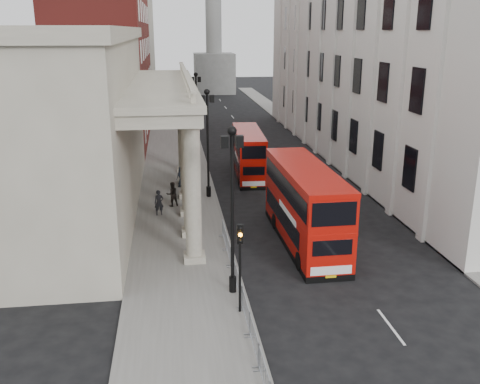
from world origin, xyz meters
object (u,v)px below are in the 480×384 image
at_px(bus_far, 248,153).
at_px(pedestrian_a, 159,203).
at_px(pedestrian_b, 172,194).
at_px(pedestrian_c, 181,177).
at_px(lamp_post_mid, 208,136).
at_px(lamp_post_south, 232,200).
at_px(monument_column, 213,12).
at_px(traffic_light, 240,252).
at_px(lamp_post_north, 196,107).
at_px(bus_near, 305,204).

relative_size(bus_far, pedestrian_a, 5.31).
relative_size(bus_far, pedestrian_b, 5.16).
xyz_separation_m(bus_far, pedestrian_c, (-6.07, -3.21, -1.13)).
height_order(lamp_post_mid, bus_far, lamp_post_mid).
bearing_deg(bus_far, pedestrian_a, -124.85).
bearing_deg(pedestrian_b, pedestrian_a, 43.74).
bearing_deg(lamp_post_south, pedestrian_a, 107.29).
height_order(lamp_post_south, pedestrian_a, lamp_post_south).
height_order(monument_column, lamp_post_south, monument_column).
bearing_deg(traffic_light, lamp_post_north, 90.17).
relative_size(pedestrian_b, pedestrian_c, 1.06).
xyz_separation_m(lamp_post_mid, lamp_post_north, (0.00, 16.00, 0.00)).
distance_m(lamp_post_north, bus_far, 10.99).
height_order(monument_column, bus_near, monument_column).
distance_m(monument_column, traffic_light, 91.17).
distance_m(bus_near, bus_far, 16.14).
bearing_deg(pedestrian_c, pedestrian_a, -70.54).
bearing_deg(bus_far, traffic_light, -96.26).
xyz_separation_m(monument_column, lamp_post_north, (-6.60, -56.00, -11.07)).
relative_size(lamp_post_south, bus_near, 0.75).
relative_size(pedestrian_a, pedestrian_b, 0.97).
height_order(monument_column, traffic_light, monument_column).
height_order(pedestrian_b, pedestrian_c, pedestrian_b).
height_order(lamp_post_mid, traffic_light, lamp_post_mid).
relative_size(monument_column, bus_far, 5.71).
height_order(monument_column, pedestrian_c, monument_column).
bearing_deg(lamp_post_north, pedestrian_c, -98.86).
bearing_deg(traffic_light, pedestrian_b, 100.42).
relative_size(lamp_post_mid, traffic_light, 1.93).
bearing_deg(pedestrian_b, bus_near, 115.83).
bearing_deg(monument_column, lamp_post_mid, -95.24).
xyz_separation_m(lamp_post_south, bus_far, (4.04, 22.17, -2.79)).
distance_m(lamp_post_mid, pedestrian_b, 5.22).
bearing_deg(traffic_light, lamp_post_south, 92.84).
relative_size(traffic_light, bus_far, 0.45).
bearing_deg(pedestrian_a, lamp_post_north, 70.88).
distance_m(monument_column, lamp_post_mid, 73.14).
bearing_deg(bus_far, lamp_post_north, 115.34).
bearing_deg(lamp_post_mid, pedestrian_b, -144.27).
xyz_separation_m(lamp_post_north, bus_near, (5.13, -25.93, -2.40)).
xyz_separation_m(lamp_post_mid, bus_far, (4.04, 6.17, -2.79)).
xyz_separation_m(bus_far, pedestrian_b, (-6.88, -8.21, -1.08)).
bearing_deg(pedestrian_a, pedestrian_c, 67.37).
xyz_separation_m(bus_near, pedestrian_c, (-7.16, 12.89, -1.52)).
height_order(lamp_post_north, pedestrian_b, lamp_post_north).
relative_size(lamp_post_mid, bus_far, 0.88).
xyz_separation_m(lamp_post_south, pedestrian_a, (-3.77, 12.11, -3.90)).
distance_m(lamp_post_mid, pedestrian_c, 5.32).
distance_m(bus_far, pedestrian_b, 10.76).
relative_size(lamp_post_mid, pedestrian_c, 4.81).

